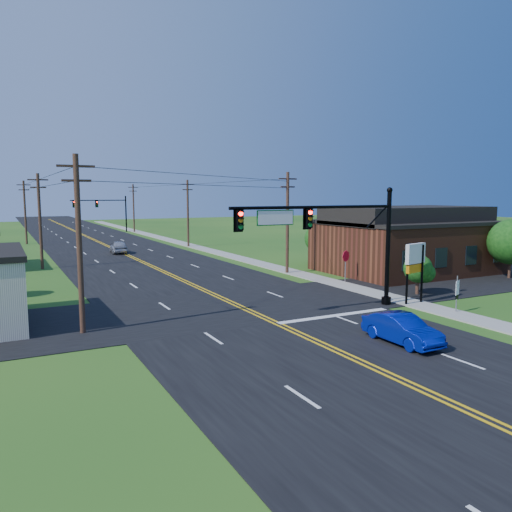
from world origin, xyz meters
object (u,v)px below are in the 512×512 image
signal_mast_far (102,208)px  route_sign (457,291)px  stop_sign (346,259)px  signal_mast_main (330,233)px  blue_car (402,330)px

signal_mast_far → route_sign: (6.56, -75.62, -3.24)m
signal_mast_far → stop_sign: (7.23, -64.03, -2.69)m
signal_mast_far → stop_sign: signal_mast_far is taller
route_sign → signal_mast_main: bearing=128.3°
signal_mast_main → route_sign: size_ratio=5.05×
signal_mast_main → route_sign: (6.66, -3.62, -3.45)m
signal_mast_main → route_sign: 8.33m
signal_mast_far → blue_car: bearing=-90.6°
signal_mast_main → blue_car: size_ratio=2.70×
signal_mast_far → route_sign: size_ratio=4.91×
blue_car → route_sign: size_ratio=1.87×
blue_car → route_sign: (7.41, 3.22, 0.61)m
stop_sign → signal_mast_far: bearing=79.2°
route_sign → stop_sign: (0.67, 11.59, 0.55)m
signal_mast_main → signal_mast_far: same height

